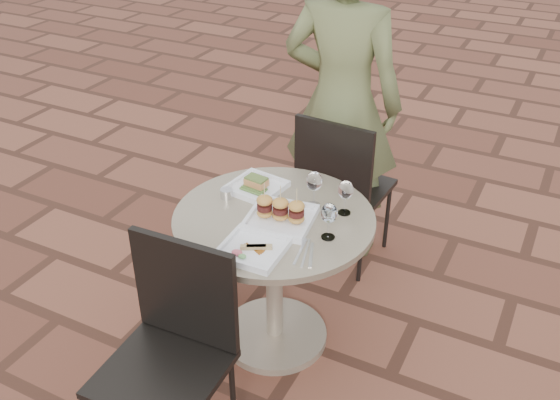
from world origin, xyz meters
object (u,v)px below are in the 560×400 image
at_px(chair_far, 340,180).
at_px(plate_salmon, 256,186).
at_px(chair_near, 173,338).
at_px(plate_tuna, 253,248).
at_px(plate_sliders, 280,214).
at_px(cafe_table, 274,260).
at_px(diner, 342,104).

bearing_deg(chair_far, plate_salmon, 72.94).
bearing_deg(chair_near, plate_tuna, 70.83).
bearing_deg(plate_sliders, plate_salmon, 139.52).
bearing_deg(cafe_table, chair_near, -96.41).
xyz_separation_m(cafe_table, plate_sliders, (0.05, -0.03, 0.29)).
relative_size(chair_far, plate_tuna, 3.60).
relative_size(diner, plate_tuna, 7.06).
bearing_deg(chair_near, chair_far, 83.42).
height_order(chair_far, plate_salmon, chair_far).
bearing_deg(chair_near, plate_sliders, 77.01).
relative_size(cafe_table, diner, 0.49).
relative_size(plate_salmon, plate_tuna, 1.02).
xyz_separation_m(chair_near, plate_tuna, (0.12, 0.41, 0.20)).
bearing_deg(chair_far, plate_tuna, 94.49).
relative_size(diner, plate_salmon, 6.92).
bearing_deg(cafe_table, plate_sliders, -31.87).
bearing_deg(diner, chair_near, 84.45).
relative_size(chair_near, plate_sliders, 2.94).
bearing_deg(plate_salmon, cafe_table, -42.42).
xyz_separation_m(chair_far, plate_tuna, (0.02, -1.00, 0.20)).
relative_size(chair_near, plate_salmon, 3.53).
relative_size(plate_salmon, plate_sliders, 0.83).
height_order(plate_salmon, plate_tuna, plate_salmon).
bearing_deg(chair_near, plate_salmon, 94.66).
distance_m(cafe_table, plate_sliders, 0.29).
bearing_deg(plate_tuna, plate_salmon, 117.27).
xyz_separation_m(chair_near, diner, (0.02, 1.59, 0.36)).
bearing_deg(chair_far, cafe_table, 91.16).
distance_m(plate_salmon, plate_sliders, 0.30).
bearing_deg(chair_far, chair_near, 89.16).
bearing_deg(plate_salmon, diner, 80.58).
height_order(diner, plate_salmon, diner).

